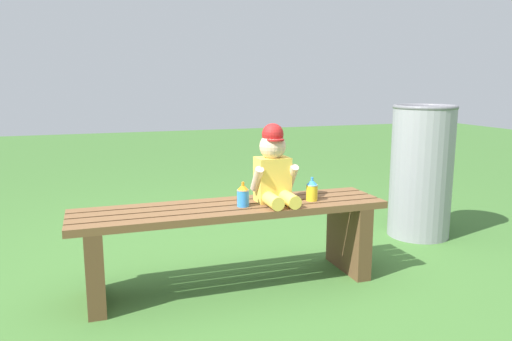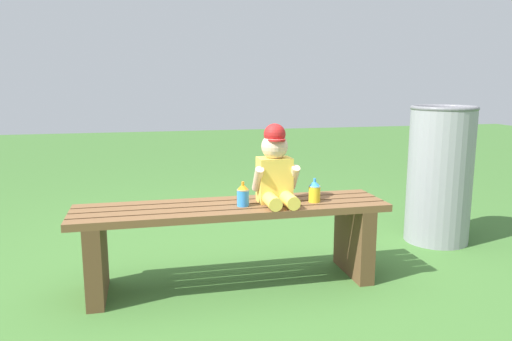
% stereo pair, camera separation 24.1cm
% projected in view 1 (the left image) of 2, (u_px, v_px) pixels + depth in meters
% --- Properties ---
extents(ground_plane, '(16.00, 16.00, 0.00)m').
position_uv_depth(ground_plane, '(232.00, 285.00, 2.54)').
color(ground_plane, '#3D6B2D').
extents(park_bench, '(1.58, 0.37, 0.43)m').
position_uv_depth(park_bench, '(232.00, 231.00, 2.49)').
color(park_bench, brown).
rests_on(park_bench, ground_plane).
extents(child_figure, '(0.23, 0.27, 0.40)m').
position_uv_depth(child_figure, '(274.00, 168.00, 2.50)').
color(child_figure, '#F2C64C').
rests_on(child_figure, park_bench).
extents(sippy_cup_left, '(0.06, 0.06, 0.12)m').
position_uv_depth(sippy_cup_left, '(243.00, 195.00, 2.43)').
color(sippy_cup_left, '#338CE5').
rests_on(sippy_cup_left, park_bench).
extents(sippy_cup_right, '(0.06, 0.06, 0.12)m').
position_uv_depth(sippy_cup_right, '(312.00, 190.00, 2.55)').
color(sippy_cup_right, yellow).
rests_on(sippy_cup_right, park_bench).
extents(trash_bin, '(0.41, 0.41, 0.89)m').
position_uv_depth(trash_bin, '(421.00, 171.00, 3.28)').
color(trash_bin, gray).
rests_on(trash_bin, ground_plane).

